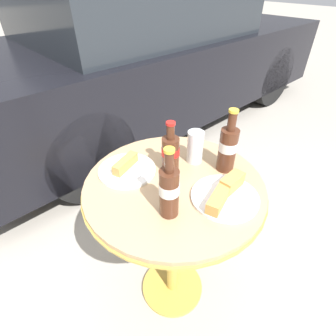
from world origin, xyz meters
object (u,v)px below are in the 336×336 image
Objects in this scene: lunch_plate_near at (127,169)px; parked_car at (151,60)px; bistro_table at (174,210)px; cola_bottle_right at (228,147)px; cola_bottle_left at (169,190)px; drinking_glass at (195,148)px; cola_bottle_center at (170,152)px; lunch_plate_far at (225,194)px.

lunch_plate_near is 0.06× the size of parked_car.
bistro_table is 2.97× the size of cola_bottle_right.
cola_bottle_left is 0.29m from lunch_plate_near.
bistro_table is 5.57× the size of drinking_glass.
cola_bottle_right is 1.21× the size of cola_bottle_center.
lunch_plate_far is at bearing -84.09° from cola_bottle_center.
drinking_glass is at bearing -11.05° from cola_bottle_center.
bistro_table is 0.30m from cola_bottle_left.
bistro_table is 0.19× the size of parked_car.
bistro_table is 0.34m from cola_bottle_right.
cola_bottle_center is 0.12m from drinking_glass.
cola_bottle_center is 0.19m from lunch_plate_near.
cola_bottle_left reaches higher than cola_bottle_center.
parked_car reaches higher than lunch_plate_near.
cola_bottle_left is 0.06× the size of parked_car.
lunch_plate_far is (0.19, -0.08, -0.08)m from cola_bottle_left.
cola_bottle_center reaches higher than bistro_table.
drinking_glass is at bearing -124.86° from parked_car.
cola_bottle_right is at bearing -67.78° from drinking_glass.
cola_bottle_center is at bearing 56.91° from bistro_table.
cola_bottle_center is at bearing -39.83° from lunch_plate_near.
parked_car reaches higher than bistro_table.
cola_bottle_left is at bearing -128.49° from parked_car.
lunch_plate_near is 2.12m from parked_car.
drinking_glass is 0.25m from lunch_plate_far.
drinking_glass is at bearing -28.20° from lunch_plate_near.
cola_bottle_right is 1.13× the size of lunch_plate_near.
lunch_plate_far is at bearing -111.75° from drinking_glass.
cola_bottle_right is at bearing -40.42° from lunch_plate_near.
cola_bottle_right reaches higher than cola_bottle_center.
cola_bottle_center is at bearing -127.83° from parked_car.
cola_bottle_right is (0.21, -0.08, 0.25)m from bistro_table.
lunch_plate_far is (-0.14, -0.11, -0.08)m from cola_bottle_right.
cola_bottle_right is at bearing 3.90° from cola_bottle_left.
bistro_table is 0.26m from lunch_plate_near.
bistro_table is at bearing 110.83° from lunch_plate_far.
lunch_plate_near is at bearing 116.70° from bistro_table.
bistro_table is 2.20m from parked_car.
cola_bottle_right is 0.22m from cola_bottle_center.
lunch_plate_far is at bearing -123.47° from parked_car.
cola_bottle_center is (-0.17, 0.14, -0.02)m from cola_bottle_right.
cola_bottle_right is 0.14m from drinking_glass.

